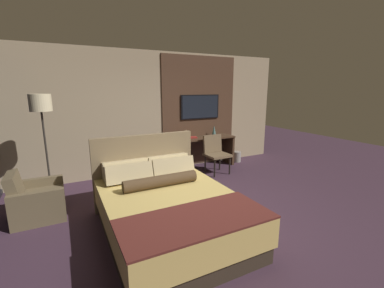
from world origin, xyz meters
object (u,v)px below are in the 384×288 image
(armchair_by_window, at_px, (37,202))
(tv, at_px, (200,107))
(floor_lamp, at_px, (41,112))
(vase_tall, at_px, (214,130))
(desk_chair, at_px, (215,151))
(waste_bin, at_px, (237,157))
(desk, at_px, (204,147))
(book, at_px, (192,137))
(bed, at_px, (168,208))
(vase_short, at_px, (186,135))

(armchair_by_window, bearing_deg, tv, -70.01)
(floor_lamp, bearing_deg, vase_tall, 9.92)
(vase_tall, bearing_deg, desk_chair, -119.26)
(floor_lamp, relative_size, waste_bin, 6.71)
(desk, bearing_deg, waste_bin, -3.04)
(armchair_by_window, distance_m, book, 3.52)
(desk_chair, height_order, book, desk_chair)
(bed, relative_size, armchair_by_window, 3.00)
(desk, bearing_deg, desk_chair, -90.26)
(armchair_by_window, bearing_deg, vase_tall, -73.37)
(vase_short, relative_size, waste_bin, 0.76)
(armchair_by_window, xyz_separation_m, floor_lamp, (0.18, 0.54, 1.33))
(desk_chair, xyz_separation_m, waste_bin, (1.01, 0.48, -0.39))
(vase_short, bearing_deg, desk, 4.68)
(desk, distance_m, tv, 1.02)
(tv, bearing_deg, bed, -126.71)
(vase_short, bearing_deg, waste_bin, -0.35)
(desk_chair, height_order, vase_short, vase_short)
(desk, distance_m, waste_bin, 1.07)
(floor_lamp, relative_size, book, 7.62)
(floor_lamp, bearing_deg, book, 10.65)
(desk, bearing_deg, floor_lamp, -170.35)
(desk_chair, bearing_deg, book, 119.85)
(tv, xyz_separation_m, book, (-0.33, -0.21, -0.72))
(tv, relative_size, vase_tall, 4.09)
(vase_short, bearing_deg, bed, -120.97)
(waste_bin, bearing_deg, tv, 165.35)
(desk, bearing_deg, book, -179.91)
(bed, distance_m, armchair_by_window, 2.11)
(bed, height_order, vase_tall, bed)
(bed, bearing_deg, tv, 53.29)
(desk, distance_m, book, 0.43)
(desk_chair, height_order, vase_tall, vase_tall)
(desk, distance_m, desk_chair, 0.54)
(desk_chair, relative_size, waste_bin, 3.18)
(book, bearing_deg, tv, 32.22)
(floor_lamp, distance_m, waste_bin, 4.71)
(armchair_by_window, xyz_separation_m, vase_short, (3.09, 1.08, 0.62))
(desk, height_order, floor_lamp, floor_lamp)
(tv, relative_size, waste_bin, 3.83)
(bed, bearing_deg, vase_tall, 47.35)
(bed, distance_m, desk_chair, 2.75)
(desk, xyz_separation_m, waste_bin, (1.01, -0.05, -0.37))
(armchair_by_window, relative_size, vase_tall, 2.90)
(tv, distance_m, book, 0.82)
(bed, xyz_separation_m, desk_chair, (1.97, 1.90, 0.18))
(bed, bearing_deg, waste_bin, 38.66)
(vase_short, height_order, book, vase_short)
(bed, bearing_deg, armchair_by_window, 141.49)
(desk, height_order, waste_bin, desk)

